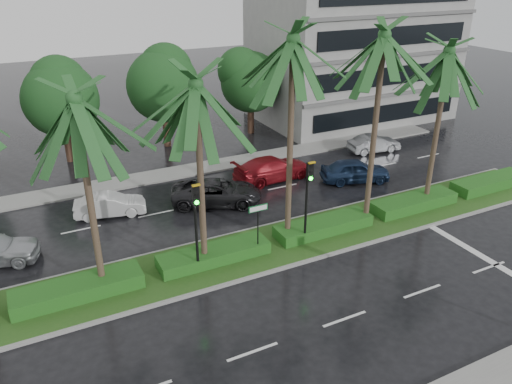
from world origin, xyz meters
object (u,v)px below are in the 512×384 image
car_darkgrey (217,192)px  car_grey (374,144)px  signal_median_left (196,216)px  car_red (272,169)px  car_blue (355,171)px  car_white (110,205)px  street_sign (258,217)px

car_darkgrey → car_grey: (13.50, 2.78, -0.08)m
signal_median_left → car_grey: 19.45m
signal_median_left → car_red: 11.55m
car_red → car_blue: (4.50, -2.60, -0.01)m
car_white → car_blue: (14.74, -2.24, 0.11)m
car_red → car_grey: car_red is taller
car_white → car_blue: car_blue is taller
car_blue → car_grey: bearing=-31.6°
signal_median_left → car_darkgrey: signal_median_left is taller
street_sign → car_darkgrey: (0.50, 6.19, -1.41)m
car_white → car_grey: (19.24, 1.49, 0.01)m
signal_median_left → car_grey: signal_median_left is taller
car_white → street_sign: bearing=-132.7°
car_red → signal_median_left: bearing=131.3°
street_sign → car_darkgrey: bearing=85.4°
car_grey → car_blue: bearing=136.8°
car_red → car_grey: bearing=-86.6°
street_sign → car_blue: (9.50, 5.23, -1.39)m
car_white → signal_median_left: bearing=-151.4°
car_blue → car_grey: 5.85m
car_darkgrey → car_blue: 9.05m
car_blue → car_grey: (4.50, 3.73, -0.10)m
signal_median_left → car_red: signal_median_left is taller
signal_median_left → car_blue: size_ratio=1.02×
car_white → car_darkgrey: (5.74, -1.29, 0.09)m
car_white → car_darkgrey: 5.88m
street_sign → car_grey: size_ratio=0.68×
car_darkgrey → car_white: bearing=101.4°
car_darkgrey → car_grey: bearing=-54.3°
car_white → car_grey: car_grey is taller
car_white → car_red: bearing=-75.7°
signal_median_left → street_sign: signal_median_left is taller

